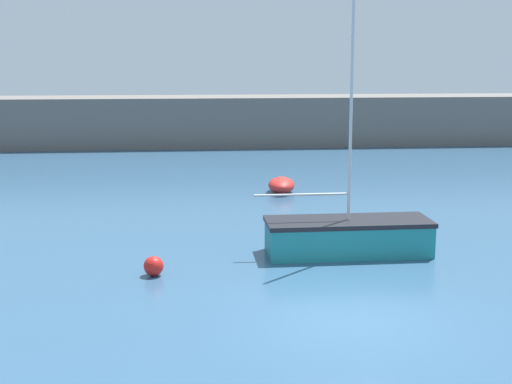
{
  "coord_description": "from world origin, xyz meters",
  "views": [
    {
      "loc": [
        -3.18,
        -13.6,
        5.3
      ],
      "look_at": [
        -1.03,
        9.66,
        0.82
      ],
      "focal_mm": 50.0,
      "sensor_mm": 36.0,
      "label": 1
    }
  ],
  "objects": [
    {
      "name": "ground_plane",
      "position": [
        0.0,
        0.0,
        -0.1
      ],
      "size": [
        120.0,
        120.0,
        0.2
      ],
      "primitive_type": "cube",
      "color": "#2D5170"
    },
    {
      "name": "harbor_breakwater",
      "position": [
        0.0,
        29.13,
        1.45
      ],
      "size": [
        55.04,
        3.94,
        2.9
      ],
      "primitive_type": "cube",
      "color": "#66605B",
      "rests_on": "ground_plane"
    },
    {
      "name": "fishing_dinghy_green",
      "position": [
        0.35,
        13.7,
        0.3
      ],
      "size": [
        1.24,
        1.93,
        0.6
      ],
      "rotation": [
        0.0,
        0.0,
        4.59
      ],
      "color": "red",
      "rests_on": "ground_plane"
    },
    {
      "name": "sailboat_tall_mast",
      "position": [
        1.02,
        4.78,
        0.51
      ],
      "size": [
        4.8,
        1.61,
        7.37
      ],
      "rotation": [
        0.0,
        0.0,
        0.01
      ],
      "color": "teal",
      "rests_on": "ground_plane"
    },
    {
      "name": "mooring_buoy_red",
      "position": [
        -4.13,
        3.29,
        0.24
      ],
      "size": [
        0.49,
        0.49,
        0.49
      ],
      "primitive_type": "sphere",
      "color": "red",
      "rests_on": "ground_plane"
    }
  ]
}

